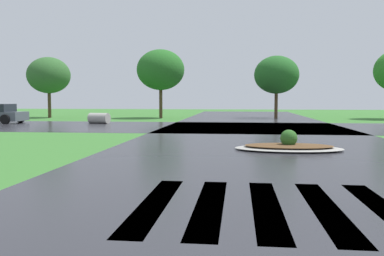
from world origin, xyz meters
name	(u,v)px	position (x,y,z in m)	size (l,w,h in m)	color
asphalt_roadway	(267,153)	(0.00, 10.00, 0.00)	(10.59, 80.00, 0.01)	#2B2B30
asphalt_cross_road	(254,127)	(0.00, 21.39, 0.00)	(90.00, 9.53, 0.01)	#2B2B30
crosswalk_stripes	(295,207)	(0.00, 3.70, 0.00)	(4.95, 3.57, 0.01)	white
median_island	(289,146)	(0.76, 10.87, 0.13)	(3.54, 1.85, 0.68)	#9E9B93
drainage_pipe_stack	(99,118)	(-10.29, 23.92, 0.36)	(1.50, 1.00, 0.72)	#9E9B93
background_treeline	(299,72)	(4.13, 32.15, 3.90)	(43.02, 5.30, 5.89)	#4C3823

